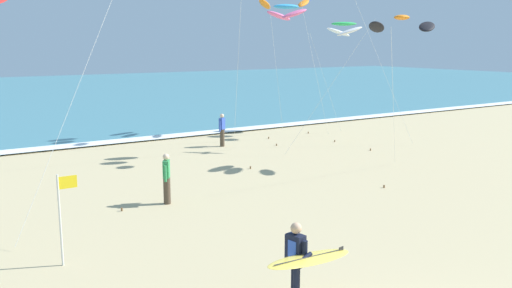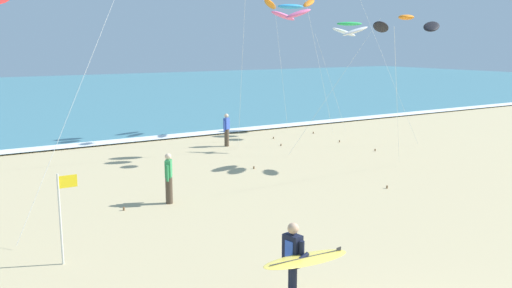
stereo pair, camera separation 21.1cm
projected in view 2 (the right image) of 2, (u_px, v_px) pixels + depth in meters
The scene contains 9 objects.
shoreline_foam at pixel (71, 146), 26.35m from camera, with size 160.00×1.15×0.01m, color white.
surfer_lead at pixel (300, 260), 9.99m from camera, with size 2.14×1.08×1.71m.
kite_arc_ivory_near at pixel (289, 1), 29.49m from camera, with size 3.22×2.95×7.52m.
kite_arc_amber_mid at pixel (406, 24), 21.58m from camera, with size 4.44×3.85×6.02m.
kite_arc_cobalt_low at pixel (291, 12), 23.06m from camera, with size 5.01×2.56×6.53m.
kite_arc_emerald_extra at pixel (349, 29), 29.52m from camera, with size 2.95×3.22×6.05m.
bystander_green_top at pixel (169, 178), 17.01m from camera, with size 0.32×0.43×1.59m.
bystander_blue_top at pixel (227, 130), 26.49m from camera, with size 0.44×0.32×1.59m.
lifeguard_flag at pixel (62, 210), 12.25m from camera, with size 0.45×0.05×2.10m.
Camera 2 is at (-6.18, -4.22, 4.93)m, focal length 38.58 mm.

